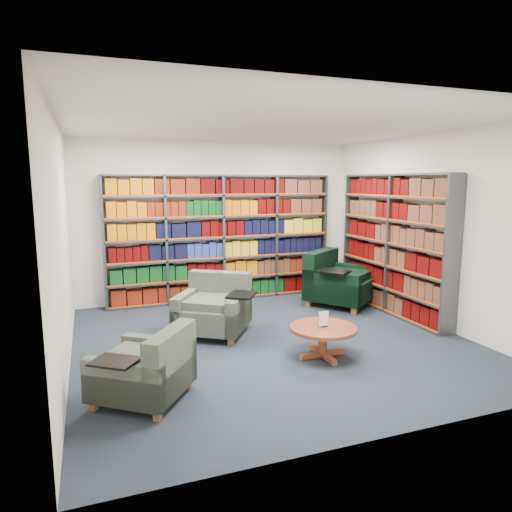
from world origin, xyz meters
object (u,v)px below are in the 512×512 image
object	(u,v)px
chair_green_right	(336,283)
coffee_table	(323,333)
chair_teal_left	(215,309)
chair_teal_front	(149,371)

from	to	relation	value
chair_green_right	coffee_table	size ratio (longest dim) A/B	1.74
chair_teal_left	coffee_table	world-z (taller)	chair_teal_left
chair_teal_front	coffee_table	xyz separation A→B (m)	(2.10, 0.40, 0.01)
chair_teal_left	chair_teal_front	world-z (taller)	chair_teal_left
chair_teal_left	chair_green_right	size ratio (longest dim) A/B	0.89
coffee_table	chair_teal_left	bearing A→B (deg)	125.98
chair_teal_left	coffee_table	size ratio (longest dim) A/B	1.55
chair_green_right	coffee_table	world-z (taller)	chair_green_right
chair_teal_front	coffee_table	distance (m)	2.14
chair_teal_front	coffee_table	size ratio (longest dim) A/B	1.38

